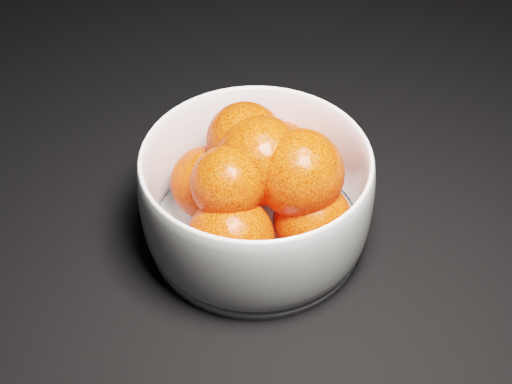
{
  "coord_description": "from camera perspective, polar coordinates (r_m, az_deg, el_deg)",
  "views": [
    {
      "loc": [
        -0.17,
        -0.18,
        0.47
      ],
      "look_at": [
        -0.19,
        0.25,
        0.05
      ],
      "focal_mm": 50.0,
      "sensor_mm": 36.0,
      "label": 1
    }
  ],
  "objects": [
    {
      "name": "bowl",
      "position": [
        0.6,
        0.0,
        -0.33
      ],
      "size": [
        0.2,
        0.2,
        0.1
      ],
      "rotation": [
        0.0,
        0.0,
        0.35
      ],
      "color": "silver",
      "rests_on": "ground"
    },
    {
      "name": "orange_pile",
      "position": [
        0.59,
        0.36,
        0.88
      ],
      "size": [
        0.15,
        0.17,
        0.11
      ],
      "color": "#F4330C",
      "rests_on": "bowl"
    }
  ]
}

